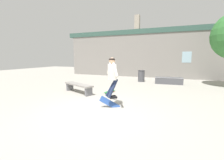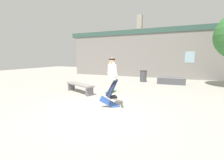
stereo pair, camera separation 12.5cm
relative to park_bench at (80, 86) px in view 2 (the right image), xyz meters
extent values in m
plane|color=#A39E93|center=(2.14, -2.08, -0.35)|extent=(40.00, 40.00, 0.00)
cube|color=gray|center=(2.14, 7.62, 1.59)|extent=(15.27, 0.40, 3.89)
cube|color=#335147|center=(2.14, 7.62, 3.75)|extent=(16.03, 0.52, 0.43)
cube|color=gray|center=(1.32, 7.62, 4.59)|extent=(0.44, 0.44, 1.24)
cube|color=#99B7C6|center=(5.54, 7.41, 1.47)|extent=(0.70, 0.02, 0.90)
cube|color=gray|center=(0.00, 0.00, 0.08)|extent=(1.97, 1.18, 0.08)
cube|color=slate|center=(-0.79, 0.35, -0.16)|extent=(0.26, 0.38, 0.39)
cube|color=slate|center=(0.79, -0.35, -0.16)|extent=(0.26, 0.38, 0.39)
cube|color=#4C4C51|center=(4.27, 4.46, -0.13)|extent=(1.81, 0.62, 0.46)
cube|color=#B7B7BC|center=(4.29, 4.20, 0.09)|extent=(1.78, 0.13, 0.02)
cylinder|color=#47474C|center=(2.33, 4.82, 0.07)|extent=(0.48, 0.48, 0.85)
torus|color=black|center=(2.33, 4.82, 0.48)|extent=(0.52, 0.52, 0.04)
cube|color=silver|center=(2.42, -1.48, 0.94)|extent=(0.38, 0.41, 0.55)
sphere|color=tan|center=(2.42, -1.48, 1.34)|extent=(0.29, 0.29, 0.21)
ellipsoid|color=black|center=(2.42, -1.48, 1.37)|extent=(0.31, 0.31, 0.12)
cylinder|color=#1E2847|center=(2.37, -1.41, 0.36)|extent=(0.46, 0.27, 0.70)
cube|color=black|center=(2.39, -1.39, 0.03)|extent=(0.27, 0.24, 0.07)
cylinder|color=#1E2847|center=(2.47, -1.55, 0.36)|extent=(0.35, 0.42, 0.70)
cube|color=black|center=(2.49, -1.53, 0.03)|extent=(0.27, 0.24, 0.07)
cylinder|color=silver|center=(2.18, -1.17, 1.05)|extent=(0.33, 0.40, 0.47)
cylinder|color=silver|center=(2.65, -1.79, 1.05)|extent=(0.33, 0.40, 0.47)
cube|color=#2D519E|center=(2.35, -1.53, -0.20)|extent=(0.68, 0.42, 0.58)
cylinder|color=silver|center=(2.55, -1.34, -0.24)|extent=(0.08, 0.07, 0.05)
cylinder|color=silver|center=(2.48, -1.45, -0.43)|extent=(0.08, 0.07, 0.05)
cylinder|color=silver|center=(2.18, -1.53, 0.01)|extent=(0.08, 0.07, 0.05)
cylinder|color=silver|center=(2.11, -1.64, -0.17)|extent=(0.08, 0.07, 0.05)
cube|color=#237F38|center=(1.49, 0.60, -0.28)|extent=(0.33, 0.83, 0.02)
cylinder|color=#DB3D33|center=(1.42, 0.86, -0.33)|extent=(0.02, 0.06, 0.05)
cylinder|color=#DB3D33|center=(1.64, 0.83, -0.33)|extent=(0.02, 0.06, 0.05)
cylinder|color=#DB3D33|center=(1.34, 0.37, -0.33)|extent=(0.02, 0.06, 0.05)
cylinder|color=#DB3D33|center=(1.56, 0.33, -0.33)|extent=(0.02, 0.06, 0.05)
camera|label=1|loc=(4.32, -6.37, 1.44)|focal=24.00mm
camera|label=2|loc=(4.44, -6.32, 1.44)|focal=24.00mm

